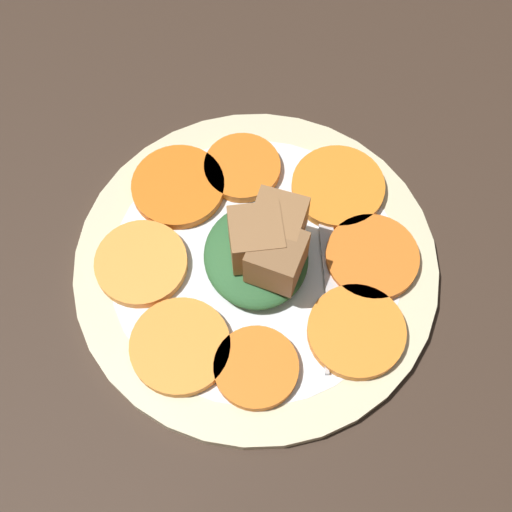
{
  "coord_description": "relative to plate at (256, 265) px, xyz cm",
  "views": [
    {
      "loc": [
        -22.84,
        3.08,
        52.27
      ],
      "look_at": [
        0.0,
        0.0,
        4.1
      ],
      "focal_mm": 50.0,
      "sensor_mm": 36.0,
      "label": 1
    }
  ],
  "objects": [
    {
      "name": "carrot_slice_6",
      "position": [
        7.21,
        5.29,
        0.99
      ],
      "size": [
        7.42,
        7.42,
        0.81
      ],
      "primitive_type": "cylinder",
      "color": "orange",
      "rests_on": "plate"
    },
    {
      "name": "plate",
      "position": [
        0.0,
        0.0,
        0.0
      ],
      "size": [
        27.87,
        27.87,
        1.05
      ],
      "color": "beige",
      "rests_on": "table_slab"
    },
    {
      "name": "fork",
      "position": [
        -1.53,
        -5.47,
        0.78
      ],
      "size": [
        17.11,
        3.12,
        0.4
      ],
      "rotation": [
        0.0,
        0.0,
        -0.08
      ],
      "color": "#B2B2B7",
      "rests_on": "plate"
    },
    {
      "name": "table_slab",
      "position": [
        0.0,
        0.0,
        -1.52
      ],
      "size": [
        120.0,
        120.0,
        2.0
      ],
      "primitive_type": "cube",
      "color": "#38281E",
      "rests_on": "ground"
    },
    {
      "name": "carrot_slice_7",
      "position": [
        0.84,
        8.65,
        0.99
      ],
      "size": [
        7.02,
        7.02,
        0.81
      ],
      "primitive_type": "cylinder",
      "color": "#F99539",
      "rests_on": "plate"
    },
    {
      "name": "carrot_slice_0",
      "position": [
        -6.1,
        6.3,
        0.99
      ],
      "size": [
        7.27,
        7.27,
        0.81
      ],
      "primitive_type": "cylinder",
      "color": "orange",
      "rests_on": "plate"
    },
    {
      "name": "center_pile",
      "position": [
        -0.12,
        -0.46,
        3.08
      ],
      "size": [
        8.73,
        8.08,
        5.77
      ],
      "color": "#2D6033",
      "rests_on": "plate"
    },
    {
      "name": "carrot_slice_2",
      "position": [
        -6.68,
        -6.43,
        0.99
      ],
      "size": [
        7.14,
        7.14,
        0.81
      ],
      "primitive_type": "cylinder",
      "color": "orange",
      "rests_on": "plate"
    },
    {
      "name": "carrot_slice_5",
      "position": [
        8.31,
        -0.48,
        0.99
      ],
      "size": [
        6.2,
        6.2,
        0.81
      ],
      "primitive_type": "cylinder",
      "color": "orange",
      "rests_on": "plate"
    },
    {
      "name": "carrot_slice_3",
      "position": [
        -1.01,
        -8.76,
        0.99
      ],
      "size": [
        7.1,
        7.1,
        0.81
      ],
      "primitive_type": "cylinder",
      "color": "orange",
      "rests_on": "plate"
    },
    {
      "name": "carrot_slice_4",
      "position": [
        5.46,
        -7.33,
        0.99
      ],
      "size": [
        7.43,
        7.43,
        0.81
      ],
      "primitive_type": "cylinder",
      "color": "orange",
      "rests_on": "plate"
    },
    {
      "name": "carrot_slice_1",
      "position": [
        -8.4,
        1.12,
        0.99
      ],
      "size": [
        6.06,
        6.06,
        0.81
      ],
      "primitive_type": "cylinder",
      "color": "orange",
      "rests_on": "plate"
    }
  ]
}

